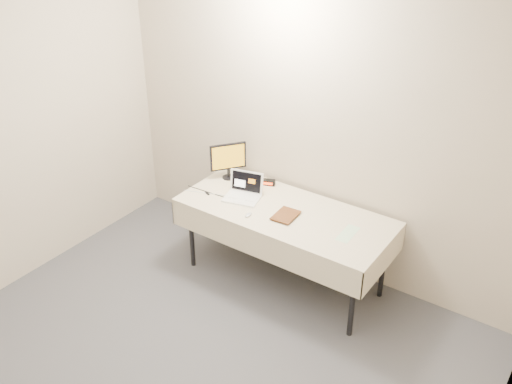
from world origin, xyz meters
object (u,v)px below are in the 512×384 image
Objects in this scene: laptop at (244,192)px; monitor at (228,158)px; table at (285,217)px; book at (277,202)px.

monitor is at bearing 133.11° from laptop.
table is at bearing -13.49° from laptop.
table is 7.75× the size of book.
table is 0.44m from laptop.
laptop reaches higher than table.
book reaches higher than table.
monitor reaches higher than table.
table is 5.29× the size of monitor.
laptop is at bearing 165.14° from book.
monitor reaches higher than book.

